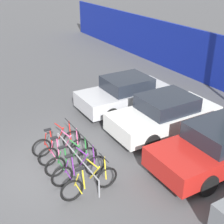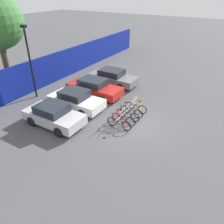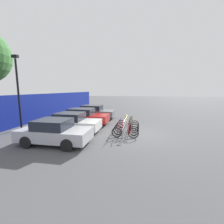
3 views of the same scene
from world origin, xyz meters
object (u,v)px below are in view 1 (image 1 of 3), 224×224
Objects in this scene: bicycle_yellow at (90,183)px; car_white at (164,114)px; bicycle_green at (72,160)px; bicycle_pink at (64,151)px; bicycle_purple at (79,170)px; car_red at (220,145)px; car_silver at (125,93)px; bicycle_red at (57,142)px; bike_rack at (76,156)px.

bicycle_yellow is 0.42× the size of car_white.
car_white is at bearing 94.43° from bicycle_green.
car_white is (0.08, 3.94, 0.31)m from bicycle_pink.
car_red reaches higher than bicycle_purple.
bicycle_purple is 5.13m from car_silver.
bicycle_pink is at bearing 179.39° from bicycle_purple.
car_white is at bearing 87.57° from bicycle_pink.
bicycle_red is 4.17m from car_silver.
bicycle_red is 0.43× the size of car_silver.
car_red is (3.16, 4.07, 0.31)m from bicycle_red.
bicycle_green is 1.00× the size of bicycle_yellow.
bike_rack is 1.71× the size of bicycle_red.
bike_rack is 0.64m from bicycle_pink.
bicycle_yellow is (1.81, 0.00, 0.00)m from bicycle_pink.
bicycle_red is 2.39m from bicycle_yellow.
bicycle_pink reaches higher than bike_rack.
car_silver reaches higher than bicycle_yellow.
bicycle_green is 0.43× the size of car_silver.
car_silver is at bearing 139.63° from bicycle_yellow.
car_silver is (-2.94, 3.63, 0.22)m from bike_rack.
bike_rack is 0.18m from bicycle_green.
bicycle_yellow is 4.31m from car_white.
car_silver reaches higher than bicycle_purple.
bicycle_pink is 1.00× the size of bicycle_green.
car_red is (4.91, 0.30, 0.00)m from car_silver.
bicycle_red is at bearing -177.96° from bicycle_yellow.
bicycle_green is at bearing -91.71° from bike_rack.
bicycle_purple is 4.34m from car_red.
car_white is 0.91× the size of car_red.
bicycle_pink is 0.42× the size of car_white.
car_white reaches higher than bike_rack.
car_silver reaches higher than bike_rack.
bicycle_green is 4.54m from car_red.
bicycle_red is at bearing -99.50° from car_white.
bike_rack is 1.21m from bicycle_yellow.
car_white reaches higher than bicycle_pink.
bicycle_red is at bearing -65.20° from car_silver.
car_silver is 0.97× the size of car_white.
bicycle_red is at bearing 179.39° from bicycle_purple.
bike_rack is 0.65× the size of car_red.
bicycle_pink and bicycle_yellow have the same top height.
car_white is at bearing 98.03° from bike_rack.
car_silver is at bearing -176.09° from car_white.
bicycle_green is 0.38× the size of car_red.
car_red reaches higher than bike_rack.
bike_rack is 1.71× the size of bicycle_pink.
bicycle_pink is 0.43× the size of car_silver.
car_white and car_red have the same top height.
car_silver is 2.41m from car_white.
car_silver is at bearing 124.61° from bicycle_green.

